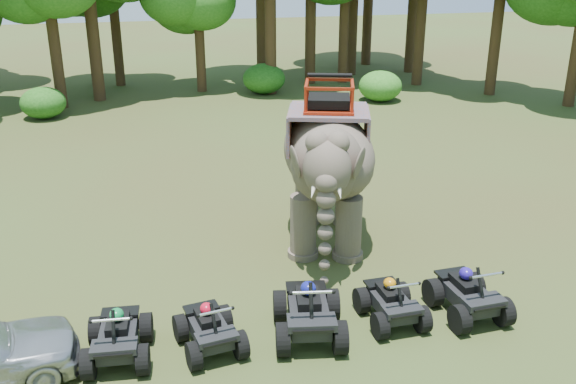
# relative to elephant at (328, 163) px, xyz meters

# --- Properties ---
(ground) EXTENTS (110.00, 110.00, 0.00)m
(ground) POSITION_rel_elephant_xyz_m (-1.31, -2.38, -2.14)
(ground) COLOR #47381E
(ground) RESTS_ON ground
(elephant) EXTENTS (3.64, 5.53, 4.28)m
(elephant) POSITION_rel_elephant_xyz_m (0.00, 0.00, 0.00)
(elephant) COLOR brown
(elephant) RESTS_ON ground
(atv_0) EXTENTS (1.33, 1.74, 1.22)m
(atv_0) POSITION_rel_elephant_xyz_m (-5.30, -4.18, -1.53)
(atv_0) COLOR black
(atv_0) RESTS_ON ground
(atv_1) EXTENTS (1.37, 1.71, 1.14)m
(atv_1) POSITION_rel_elephant_xyz_m (-3.59, -4.26, -1.57)
(atv_1) COLOR black
(atv_1) RESTS_ON ground
(atv_2) EXTENTS (1.65, 2.07, 1.38)m
(atv_2) POSITION_rel_elephant_xyz_m (-1.61, -4.27, -1.45)
(atv_2) COLOR black
(atv_2) RESTS_ON ground
(atv_3) EXTENTS (1.20, 1.60, 1.15)m
(atv_3) POSITION_rel_elephant_xyz_m (0.19, -4.15, -1.56)
(atv_3) COLOR black
(atv_3) RESTS_ON ground
(atv_4) EXTENTS (1.35, 1.79, 1.27)m
(atv_4) POSITION_rel_elephant_xyz_m (1.85, -4.27, -1.51)
(atv_4) COLOR black
(atv_4) RESTS_ON ground
(tree_0) EXTENTS (4.64, 4.64, 6.63)m
(tree_0) POSITION_rel_elephant_xyz_m (-1.31, 18.94, 1.17)
(tree_0) COLOR #195114
(tree_0) RESTS_ON ground
(tree_1) EXTENTS (6.40, 6.40, 9.14)m
(tree_1) POSITION_rel_elephant_xyz_m (2.15, 17.58, 2.43)
(tree_1) COLOR #195114
(tree_1) RESTS_ON ground
(tree_2) EXTENTS (5.23, 5.23, 7.47)m
(tree_2) POSITION_rel_elephant_xyz_m (6.65, 19.51, 1.59)
(tree_2) COLOR #195114
(tree_2) RESTS_ON ground
(tree_3) EXTENTS (6.18, 6.18, 8.82)m
(tree_3) POSITION_rel_elephant_xyz_m (10.47, 17.95, 2.27)
(tree_3) COLOR #195114
(tree_3) RESTS_ON ground
(tree_4) EXTENTS (5.76, 5.76, 8.23)m
(tree_4) POSITION_rel_elephant_xyz_m (13.16, 14.79, 1.98)
(tree_4) COLOR #195114
(tree_4) RESTS_ON ground
(tree_31) EXTENTS (5.33, 5.33, 7.62)m
(tree_31) POSITION_rel_elephant_xyz_m (-8.19, 16.79, 1.67)
(tree_31) COLOR #195114
(tree_31) RESTS_ON ground
(tree_32) EXTENTS (4.94, 4.94, 7.06)m
(tree_32) POSITION_rel_elephant_xyz_m (-5.53, 21.49, 1.39)
(tree_32) COLOR #195114
(tree_32) RESTS_ON ground
(tree_36) EXTENTS (5.46, 5.46, 7.80)m
(tree_36) POSITION_rel_elephant_xyz_m (-6.80, 22.19, 1.76)
(tree_36) COLOR #195114
(tree_36) RESTS_ON ground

